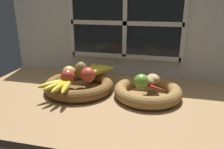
{
  "coord_description": "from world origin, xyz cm",
  "views": [
    {
      "loc": [
        22.31,
        -96.48,
        44.02
      ],
      "look_at": [
        -0.72,
        -0.31,
        9.92
      ],
      "focal_mm": 35.42,
      "sensor_mm": 36.0,
      "label": 1
    }
  ],
  "objects_px": {
    "fruit_bowl_left": "(79,85)",
    "fruit_bowl_right": "(147,92)",
    "lime_near": "(141,81)",
    "apple_red_front": "(68,76)",
    "potato_back": "(153,78)",
    "potato_large": "(148,81)",
    "banana_bunch_front": "(61,85)",
    "apple_red_right": "(88,75)",
    "pear_brown": "(81,70)",
    "banana_bunch_back": "(96,70)",
    "chili_pepper": "(153,87)",
    "apple_golden_left": "(69,73)"
  },
  "relations": [
    {
      "from": "fruit_bowl_left",
      "to": "potato_back",
      "type": "xyz_separation_m",
      "value": [
        0.36,
        0.05,
        0.05
      ]
    },
    {
      "from": "apple_red_right",
      "to": "potato_large",
      "type": "bearing_deg",
      "value": 3.63
    },
    {
      "from": "banana_bunch_back",
      "to": "potato_large",
      "type": "bearing_deg",
      "value": -21.99
    },
    {
      "from": "fruit_bowl_right",
      "to": "potato_large",
      "type": "bearing_deg",
      "value": -14.04
    },
    {
      "from": "pear_brown",
      "to": "chili_pepper",
      "type": "relative_size",
      "value": 0.58
    },
    {
      "from": "potato_large",
      "to": "potato_back",
      "type": "distance_m",
      "value": 0.05
    },
    {
      "from": "apple_red_front",
      "to": "potato_back",
      "type": "xyz_separation_m",
      "value": [
        0.39,
        0.1,
        -0.01
      ]
    },
    {
      "from": "fruit_bowl_left",
      "to": "fruit_bowl_right",
      "type": "relative_size",
      "value": 1.09
    },
    {
      "from": "pear_brown",
      "to": "banana_bunch_back",
      "type": "relative_size",
      "value": 0.43
    },
    {
      "from": "banana_bunch_back",
      "to": "apple_red_front",
      "type": "bearing_deg",
      "value": -116.16
    },
    {
      "from": "apple_red_right",
      "to": "fruit_bowl_right",
      "type": "bearing_deg",
      "value": 3.63
    },
    {
      "from": "apple_red_right",
      "to": "banana_bunch_back",
      "type": "bearing_deg",
      "value": 90.68
    },
    {
      "from": "apple_red_front",
      "to": "pear_brown",
      "type": "bearing_deg",
      "value": 67.94
    },
    {
      "from": "apple_golden_left",
      "to": "banana_bunch_back",
      "type": "distance_m",
      "value": 0.16
    },
    {
      "from": "apple_red_front",
      "to": "chili_pepper",
      "type": "relative_size",
      "value": 0.46
    },
    {
      "from": "fruit_bowl_left",
      "to": "fruit_bowl_right",
      "type": "bearing_deg",
      "value": 0.0
    },
    {
      "from": "banana_bunch_front",
      "to": "chili_pepper",
      "type": "height_order",
      "value": "banana_bunch_front"
    },
    {
      "from": "potato_large",
      "to": "potato_back",
      "type": "height_order",
      "value": "potato_large"
    },
    {
      "from": "fruit_bowl_left",
      "to": "banana_bunch_back",
      "type": "bearing_deg",
      "value": 64.18
    },
    {
      "from": "banana_bunch_front",
      "to": "potato_large",
      "type": "distance_m",
      "value": 0.4
    },
    {
      "from": "apple_golden_left",
      "to": "pear_brown",
      "type": "distance_m",
      "value": 0.06
    },
    {
      "from": "fruit_bowl_left",
      "to": "fruit_bowl_right",
      "type": "xyz_separation_m",
      "value": [
        0.34,
        0.0,
        0.0
      ]
    },
    {
      "from": "apple_red_front",
      "to": "potato_back",
      "type": "height_order",
      "value": "apple_red_front"
    },
    {
      "from": "banana_bunch_back",
      "to": "chili_pepper",
      "type": "relative_size",
      "value": 1.36
    },
    {
      "from": "lime_near",
      "to": "fruit_bowl_right",
      "type": "bearing_deg",
      "value": 56.31
    },
    {
      "from": "apple_red_front",
      "to": "banana_bunch_front",
      "type": "relative_size",
      "value": 0.38
    },
    {
      "from": "apple_red_front",
      "to": "apple_red_right",
      "type": "relative_size",
      "value": 0.93
    },
    {
      "from": "apple_golden_left",
      "to": "apple_red_right",
      "type": "bearing_deg",
      "value": -9.62
    },
    {
      "from": "fruit_bowl_left",
      "to": "apple_red_front",
      "type": "height_order",
      "value": "apple_red_front"
    },
    {
      "from": "apple_red_front",
      "to": "apple_red_right",
      "type": "distance_m",
      "value": 0.1
    },
    {
      "from": "chili_pepper",
      "to": "apple_golden_left",
      "type": "bearing_deg",
      "value": -158.18
    },
    {
      "from": "fruit_bowl_left",
      "to": "chili_pepper",
      "type": "height_order",
      "value": "chili_pepper"
    },
    {
      "from": "pear_brown",
      "to": "banana_bunch_front",
      "type": "bearing_deg",
      "value": -107.73
    },
    {
      "from": "banana_bunch_front",
      "to": "apple_golden_left",
      "type": "bearing_deg",
      "value": 94.8
    },
    {
      "from": "pear_brown",
      "to": "potato_back",
      "type": "bearing_deg",
      "value": 3.2
    },
    {
      "from": "apple_golden_left",
      "to": "fruit_bowl_right",
      "type": "bearing_deg",
      "value": -0.03
    },
    {
      "from": "fruit_bowl_left",
      "to": "banana_bunch_front",
      "type": "distance_m",
      "value": 0.13
    },
    {
      "from": "apple_golden_left",
      "to": "banana_bunch_back",
      "type": "bearing_deg",
      "value": 47.35
    },
    {
      "from": "fruit_bowl_right",
      "to": "lime_near",
      "type": "height_order",
      "value": "lime_near"
    },
    {
      "from": "fruit_bowl_right",
      "to": "banana_bunch_back",
      "type": "bearing_deg",
      "value": 158.01
    },
    {
      "from": "apple_golden_left",
      "to": "potato_large",
      "type": "xyz_separation_m",
      "value": [
        0.39,
        -0.0,
        -0.01
      ]
    },
    {
      "from": "banana_bunch_front",
      "to": "banana_bunch_back",
      "type": "distance_m",
      "value": 0.25
    },
    {
      "from": "banana_bunch_front",
      "to": "chili_pepper",
      "type": "xyz_separation_m",
      "value": [
        0.41,
        0.08,
        -0.0
      ]
    },
    {
      "from": "apple_red_right",
      "to": "pear_brown",
      "type": "height_order",
      "value": "pear_brown"
    },
    {
      "from": "apple_red_right",
      "to": "potato_large",
      "type": "relative_size",
      "value": 0.92
    },
    {
      "from": "banana_bunch_front",
      "to": "potato_back",
      "type": "relative_size",
      "value": 2.52
    },
    {
      "from": "apple_golden_left",
      "to": "lime_near",
      "type": "xyz_separation_m",
      "value": [
        0.36,
        -0.04,
        0.0
      ]
    },
    {
      "from": "pear_brown",
      "to": "banana_bunch_back",
      "type": "bearing_deg",
      "value": 60.23
    },
    {
      "from": "lime_near",
      "to": "apple_golden_left",
      "type": "bearing_deg",
      "value": 173.62
    },
    {
      "from": "apple_red_front",
      "to": "apple_golden_left",
      "type": "distance_m",
      "value": 0.06
    }
  ]
}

